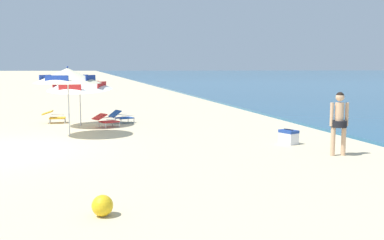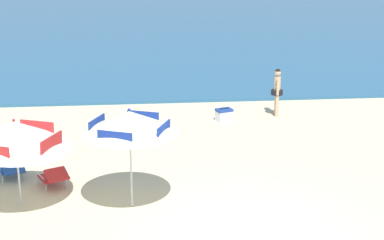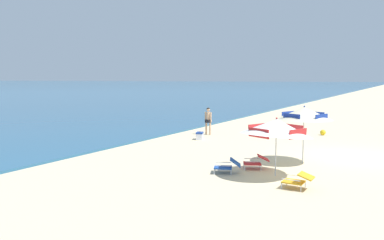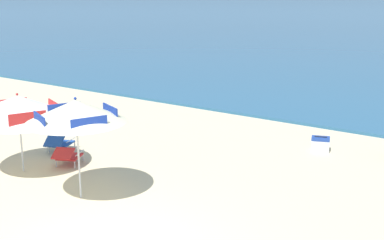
% 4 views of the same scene
% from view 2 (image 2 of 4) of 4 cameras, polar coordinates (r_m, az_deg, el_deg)
% --- Properties ---
extents(ground_plane, '(800.00, 800.00, 0.00)m').
position_cam_2_polar(ground_plane, '(11.75, 5.51, -11.13)').
color(ground_plane, beige).
extents(beach_umbrella_striped_main, '(2.99, 2.96, 2.02)m').
position_cam_2_polar(beach_umbrella_striped_main, '(12.91, -16.83, -1.28)').
color(beach_umbrella_striped_main, silver).
rests_on(beach_umbrella_striped_main, ground).
extents(beach_umbrella_striped_second, '(2.87, 2.87, 2.22)m').
position_cam_2_polar(beach_umbrella_striped_second, '(12.27, -6.09, -0.21)').
color(beach_umbrella_striped_second, silver).
rests_on(beach_umbrella_striped_second, ground).
extents(lounge_chair_under_umbrella, '(0.86, 1.02, 0.52)m').
position_cam_2_polar(lounge_chair_under_umbrella, '(14.10, -13.31, -5.36)').
color(lounge_chair_under_umbrella, red).
rests_on(lounge_chair_under_umbrella, ground).
extents(lounge_chair_facing_sea, '(0.83, 1.03, 0.53)m').
position_cam_2_polar(lounge_chair_facing_sea, '(14.87, -17.13, -4.51)').
color(lounge_chair_facing_sea, '#1E4799').
rests_on(lounge_chair_facing_sea, ground).
extents(person_standing_near_shore, '(0.39, 0.47, 1.57)m').
position_cam_2_polar(person_standing_near_shore, '(19.42, 8.27, 3.03)').
color(person_standing_near_shore, '#D8A87F').
rests_on(person_standing_near_shore, ground).
extents(cooler_box, '(0.59, 0.50, 0.43)m').
position_cam_2_polar(cooler_box, '(18.84, 3.13, 0.52)').
color(cooler_box, white).
rests_on(cooler_box, ground).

